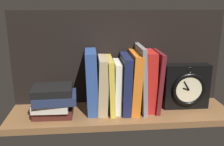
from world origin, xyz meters
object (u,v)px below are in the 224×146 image
book_tan_shortstories (103,85)px  book_navy_bierce (125,83)px  book_maroon_dawkins (156,81)px  book_yellow_seinlanguage (111,85)px  book_orange_pandolfini (134,82)px  book_white_catcher (117,86)px  book_gray_chess (141,78)px  book_red_requiem (149,81)px  book_blue_modern (92,82)px  framed_clock (187,87)px  book_stack_side (53,101)px

book_tan_shortstories → book_navy_bierce: book_navy_bierce is taller
book_maroon_dawkins → book_yellow_seinlanguage: bearing=180.0°
book_navy_bierce → book_orange_pandolfini: bearing=0.0°
book_white_catcher → book_gray_chess: size_ratio=0.77×
book_navy_bierce → book_red_requiem: bearing=0.0°
book_blue_modern → book_tan_shortstories: 4.40cm
book_tan_shortstories → book_white_catcher: (5.69, 0.00, -0.86)cm
book_navy_bierce → book_orange_pandolfini: (3.53, 0.00, 0.52)cm
book_yellow_seinlanguage → book_red_requiem: bearing=0.0°
book_blue_modern → book_orange_pandolfini: bearing=0.0°
book_white_catcher → book_navy_bierce: book_navy_bierce is taller
book_blue_modern → book_red_requiem: book_blue_modern is taller
book_blue_modern → framed_clock: size_ratio=1.34×
book_blue_modern → book_red_requiem: (22.44, 0.00, -0.25)cm
book_gray_chess → book_red_requiem: bearing=0.0°
book_stack_side → book_gray_chess: bearing=6.4°
book_maroon_dawkins → book_tan_shortstories: bearing=180.0°
book_tan_shortstories → book_white_catcher: book_tan_shortstories is taller
book_blue_modern → book_yellow_seinlanguage: book_blue_modern is taller
book_orange_pandolfini → book_stack_side: bearing=-173.1°
book_blue_modern → book_maroon_dawkins: 25.56cm
book_white_catcher → book_red_requiem: 12.72cm
book_stack_side → book_navy_bierce: bearing=7.8°
book_white_catcher → framed_clock: book_white_catcher is taller
book_blue_modern → book_red_requiem: bearing=0.0°
book_yellow_seinlanguage → framed_clock: bearing=-1.0°
book_stack_side → book_maroon_dawkins: bearing=5.4°
framed_clock → book_stack_side: 52.68cm
book_blue_modern → book_white_catcher: 10.12cm
book_red_requiem → framed_clock: size_ratio=1.31×
book_maroon_dawkins → book_orange_pandolfini: bearing=180.0°
book_tan_shortstories → framed_clock: 33.79cm
book_red_requiem → book_gray_chess: bearing=180.0°
book_red_requiem → book_stack_side: 37.66cm
book_navy_bierce → framed_clock: book_navy_bierce is taller
book_orange_pandolfini → book_navy_bierce: bearing=180.0°
book_navy_bierce → framed_clock: (24.89, -0.55, -2.07)cm
book_navy_bierce → book_white_catcher: bearing=180.0°
book_blue_modern → book_navy_bierce: size_ratio=1.09×
book_gray_chess → framed_clock: 19.00cm
book_red_requiem → book_stack_side: (-37.03, -3.78, -5.72)cm
book_red_requiem → framed_clock: (15.48, -0.55, -2.88)cm
book_orange_pandolfini → book_tan_shortstories: bearing=180.0°
book_blue_modern → book_yellow_seinlanguage: size_ratio=1.14×
book_blue_modern → book_maroon_dawkins: size_ratio=1.04×
book_blue_modern → book_white_catcher: book_blue_modern is taller
book_blue_modern → book_maroon_dawkins: (25.55, 0.00, -0.42)cm
book_stack_side → book_orange_pandolfini: bearing=6.9°
book_blue_modern → book_gray_chess: 19.34cm
book_maroon_dawkins → book_stack_side: (-40.15, -3.78, -5.55)cm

